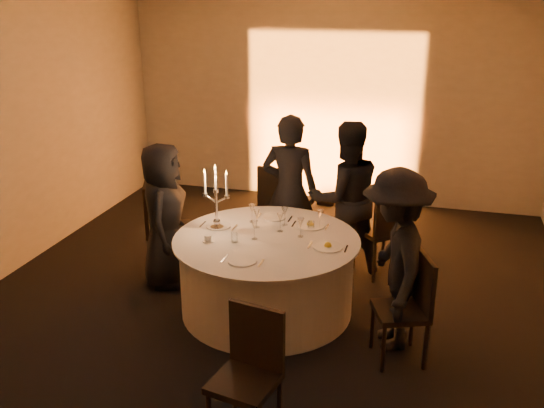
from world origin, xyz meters
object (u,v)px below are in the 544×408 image
(chair_right, at_px, (410,303))
(guest_back_left, at_px, (290,192))
(guest_left, at_px, (164,215))
(coffee_cup, at_px, (208,238))
(chair_front, at_px, (250,367))
(guest_right, at_px, (395,260))
(banquet_table, at_px, (267,274))
(chair_back_left, at_px, (280,202))
(chair_left, at_px, (160,222))
(chair_back_right, at_px, (385,225))
(candelabra, at_px, (216,207))
(guest_back_right, at_px, (345,198))

(chair_right, bearing_deg, guest_back_left, -158.78)
(guest_left, bearing_deg, coffee_cup, -139.03)
(chair_right, distance_m, guest_left, 2.72)
(chair_front, height_order, guest_right, guest_right)
(guest_right, bearing_deg, chair_right, 26.11)
(guest_left, xyz_separation_m, guest_back_left, (1.16, 0.81, 0.10))
(banquet_table, distance_m, chair_front, 1.77)
(chair_back_left, relative_size, chair_right, 1.10)
(guest_left, xyz_separation_m, guest_right, (2.43, -0.56, 0.04))
(banquet_table, height_order, coffee_cup, coffee_cup)
(banquet_table, relative_size, chair_right, 1.88)
(chair_left, distance_m, chair_back_right, 2.47)
(chair_right, bearing_deg, chair_back_left, -161.14)
(chair_left, bearing_deg, guest_back_left, -88.45)
(chair_right, height_order, guest_right, guest_right)
(banquet_table, height_order, guest_back_left, guest_back_left)
(chair_back_right, height_order, chair_front, chair_back_right)
(chair_right, bearing_deg, candelabra, -128.18)
(guest_back_left, bearing_deg, chair_back_right, -178.16)
(chair_back_right, distance_m, chair_front, 2.89)
(chair_left, distance_m, guest_back_right, 2.05)
(chair_right, distance_m, guest_back_left, 2.16)
(coffee_cup, height_order, candelabra, candelabra)
(chair_left, bearing_deg, banquet_table, -132.60)
(chair_back_right, distance_m, coffee_cup, 2.04)
(chair_left, xyz_separation_m, chair_back_right, (2.40, 0.59, -0.01))
(chair_back_right, distance_m, guest_left, 2.39)
(chair_back_right, relative_size, guest_back_left, 0.60)
(guest_left, bearing_deg, chair_right, -119.47)
(chair_back_right, relative_size, candelabra, 1.58)
(guest_back_right, relative_size, guest_right, 1.05)
(chair_right, relative_size, chair_front, 0.99)
(chair_right, distance_m, candelabra, 2.08)
(chair_back_right, height_order, candelabra, candelabra)
(chair_front, height_order, coffee_cup, chair_front)
(chair_right, xyz_separation_m, chair_front, (-1.03, -1.24, 0.01))
(guest_left, relative_size, candelabra, 2.34)
(coffee_cup, relative_size, candelabra, 0.17)
(chair_back_left, relative_size, guest_right, 0.65)
(guest_back_left, bearing_deg, chair_front, 100.36)
(chair_back_left, distance_m, chair_front, 3.27)
(chair_left, relative_size, guest_back_left, 0.60)
(guest_back_left, relative_size, guest_right, 1.07)
(guest_back_right, bearing_deg, banquet_table, 33.89)
(guest_right, bearing_deg, chair_back_left, -152.71)
(chair_left, relative_size, guest_left, 0.68)
(banquet_table, xyz_separation_m, chair_back_right, (1.04, 1.08, 0.21))
(chair_right, distance_m, chair_front, 1.61)
(chair_right, height_order, coffee_cup, chair_right)
(chair_left, distance_m, chair_front, 2.82)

